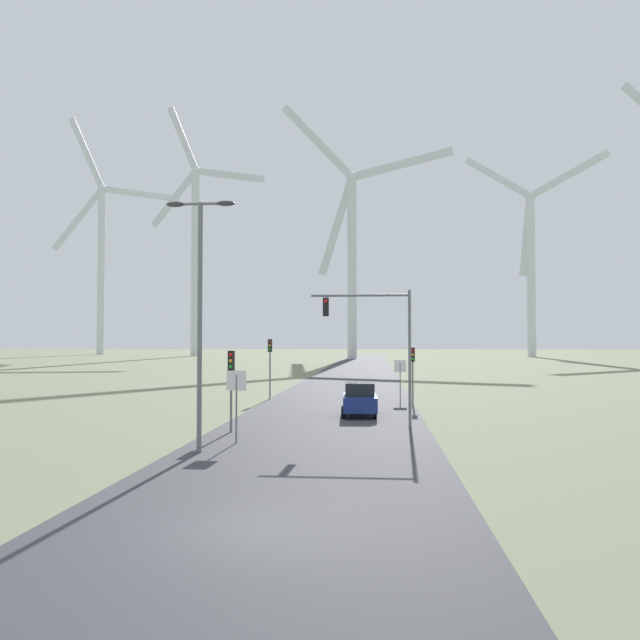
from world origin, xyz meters
TOP-DOWN VIEW (x-y plane):
  - ground_plane at (0.00, 0.00)m, footprint 600.00×600.00m
  - road_surface at (0.00, 48.00)m, footprint 10.00×240.00m
  - streetlamp at (-3.98, 8.90)m, footprint 2.63×0.32m
  - stop_sign_near at (-3.08, 11.11)m, footprint 0.81×0.07m
  - stop_sign_far at (4.16, 28.65)m, footprint 0.81×0.07m
  - traffic_light_post_near_left at (-3.99, 14.05)m, footprint 0.28×0.33m
  - traffic_light_post_near_right at (4.85, 26.07)m, footprint 0.28×0.34m
  - traffic_light_post_mid_left at (-4.93, 29.93)m, footprint 0.28×0.34m
  - traffic_light_mast_overhead at (2.55, 16.36)m, footprint 4.80×0.35m
  - car_approaching at (1.64, 20.73)m, footprint 1.97×4.17m
  - wind_turbine_far_left at (-82.01, 171.58)m, footprint 38.12×7.91m
  - wind_turbine_left at (-46.62, 152.45)m, footprint 31.43×2.60m
  - wind_turbine_center at (-2.91, 131.65)m, footprint 40.34×2.88m
  - wind_turbine_right at (42.94, 152.15)m, footprint 33.06×17.33m

SIDE VIEW (x-z plane):
  - ground_plane at x=0.00m, z-range 0.00..0.00m
  - road_surface at x=0.00m, z-range 0.00..0.01m
  - car_approaching at x=1.64m, z-range 0.00..1.83m
  - stop_sign_far at x=4.16m, z-range 0.56..3.38m
  - stop_sign_near at x=-3.08m, z-range 0.58..3.49m
  - traffic_light_post_near_left at x=-3.99m, z-range 0.86..4.53m
  - traffic_light_post_near_right at x=4.85m, z-range 0.87..4.57m
  - traffic_light_post_mid_left at x=-4.93m, z-range 0.98..5.22m
  - traffic_light_mast_overhead at x=2.55m, z-range 1.39..7.95m
  - streetlamp at x=-3.98m, z-range 1.20..10.52m
  - wind_turbine_right at x=42.94m, z-range -0.97..53.92m
  - wind_turbine_center at x=-2.91m, z-range -3.11..57.66m
  - wind_turbine_left at x=-46.62m, z-range -3.54..65.35m
  - wind_turbine_far_left at x=-82.01m, z-range -4.85..68.82m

